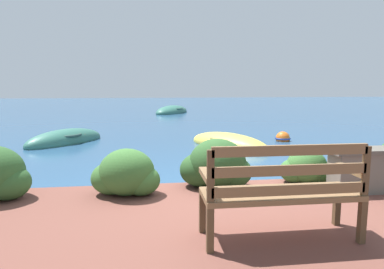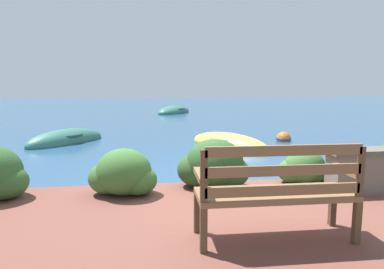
{
  "view_description": "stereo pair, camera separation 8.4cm",
  "coord_description": "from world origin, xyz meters",
  "px_view_note": "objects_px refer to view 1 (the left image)",
  "views": [
    {
      "loc": [
        -1.02,
        -4.88,
        1.65
      ],
      "look_at": [
        0.04,
        3.41,
        0.44
      ],
      "focal_mm": 32.0,
      "sensor_mm": 36.0,
      "label": 1
    },
    {
      "loc": [
        -0.94,
        -4.89,
        1.65
      ],
      "look_at": [
        0.04,
        3.41,
        0.44
      ],
      "focal_mm": 32.0,
      "sensor_mm": 36.0,
      "label": 2
    }
  ],
  "objects_px": {
    "park_bench": "(283,190)",
    "rowboat_mid": "(65,141)",
    "mooring_buoy": "(283,138)",
    "rowboat_nearest": "(228,144)",
    "rowboat_far": "(172,112)"
  },
  "relations": [
    {
      "from": "park_bench",
      "to": "mooring_buoy",
      "type": "xyz_separation_m",
      "value": [
        2.75,
        6.74,
        -0.63
      ]
    },
    {
      "from": "mooring_buoy",
      "to": "rowboat_far",
      "type": "bearing_deg",
      "value": 103.61
    },
    {
      "from": "rowboat_nearest",
      "to": "rowboat_mid",
      "type": "distance_m",
      "value": 4.66
    },
    {
      "from": "park_bench",
      "to": "rowboat_far",
      "type": "relative_size",
      "value": 0.46
    },
    {
      "from": "rowboat_nearest",
      "to": "mooring_buoy",
      "type": "height_order",
      "value": "rowboat_nearest"
    },
    {
      "from": "rowboat_nearest",
      "to": "rowboat_mid",
      "type": "height_order",
      "value": "rowboat_mid"
    },
    {
      "from": "rowboat_nearest",
      "to": "rowboat_mid",
      "type": "relative_size",
      "value": 1.08
    },
    {
      "from": "rowboat_mid",
      "to": "mooring_buoy",
      "type": "bearing_deg",
      "value": -55.9
    },
    {
      "from": "park_bench",
      "to": "rowboat_nearest",
      "type": "height_order",
      "value": "park_bench"
    },
    {
      "from": "rowboat_mid",
      "to": "rowboat_far",
      "type": "xyz_separation_m",
      "value": [
        3.77,
        10.21,
        0.01
      ]
    },
    {
      "from": "park_bench",
      "to": "rowboat_mid",
      "type": "height_order",
      "value": "park_bench"
    },
    {
      "from": "park_bench",
      "to": "rowboat_far",
      "type": "distance_m",
      "value": 17.4
    },
    {
      "from": "rowboat_far",
      "to": "mooring_buoy",
      "type": "distance_m",
      "value": 10.95
    },
    {
      "from": "park_bench",
      "to": "mooring_buoy",
      "type": "height_order",
      "value": "park_bench"
    },
    {
      "from": "rowboat_nearest",
      "to": "park_bench",
      "type": "bearing_deg",
      "value": 138.15
    }
  ]
}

